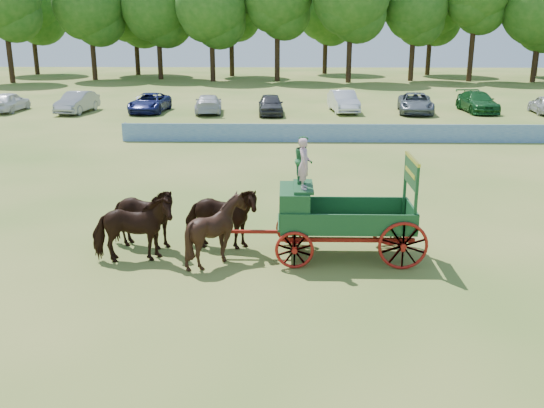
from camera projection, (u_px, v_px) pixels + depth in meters
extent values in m
plane|color=#9A8E45|center=(439.00, 258.00, 17.73)|extent=(160.00, 160.00, 0.00)
imported|color=black|center=(132.00, 230.00, 17.18)|extent=(2.46, 1.43, 1.95)
imported|color=black|center=(141.00, 218.00, 18.24)|extent=(2.49, 1.53, 1.95)
imported|color=black|center=(217.00, 230.00, 17.13)|extent=(1.91, 1.73, 1.96)
imported|color=black|center=(221.00, 218.00, 18.18)|extent=(2.39, 1.24, 1.95)
cube|color=#A11B10|center=(294.00, 237.00, 17.72)|extent=(0.12, 2.00, 0.12)
cube|color=#A11B10|center=(397.00, 238.00, 17.65)|extent=(0.12, 2.00, 0.12)
cube|color=#A11B10|center=(347.00, 240.00, 17.12)|extent=(3.80, 0.10, 0.12)
cube|color=#A11B10|center=(344.00, 227.00, 18.18)|extent=(3.80, 0.10, 0.12)
cube|color=#A11B10|center=(263.00, 232.00, 17.69)|extent=(2.80, 0.09, 0.09)
cube|color=#1B5228|center=(346.00, 224.00, 17.57)|extent=(3.80, 1.80, 0.10)
cube|color=#1B5228|center=(349.00, 224.00, 16.64)|extent=(3.80, 0.06, 0.55)
cube|color=#1B5228|center=(343.00, 206.00, 18.33)|extent=(3.80, 0.06, 0.55)
cube|color=#1B5228|center=(411.00, 215.00, 17.44)|extent=(0.06, 1.80, 0.55)
cube|color=#1B5228|center=(294.00, 206.00, 17.45)|extent=(0.85, 1.70, 1.05)
cube|color=#1B5228|center=(303.00, 187.00, 17.28)|extent=(0.55, 1.50, 0.08)
cube|color=#1B5228|center=(281.00, 212.00, 17.51)|extent=(0.10, 1.60, 0.65)
cube|color=#1B5228|center=(287.00, 222.00, 17.59)|extent=(0.55, 1.60, 0.06)
cube|color=#1B5228|center=(416.00, 201.00, 16.49)|extent=(0.08, 0.08, 1.80)
cube|color=#1B5228|center=(405.00, 186.00, 18.03)|extent=(0.08, 0.08, 1.80)
cube|color=#1B5228|center=(412.00, 173.00, 17.09)|extent=(0.07, 1.75, 0.75)
cube|color=gold|center=(412.00, 159.00, 16.97)|extent=(0.08, 1.80, 0.09)
cube|color=gold|center=(410.00, 173.00, 17.09)|extent=(0.02, 1.30, 0.12)
torus|color=#A11B10|center=(294.00, 250.00, 16.82)|extent=(1.09, 0.09, 1.09)
torus|color=#A11B10|center=(294.00, 228.00, 18.64)|extent=(1.09, 0.09, 1.09)
torus|color=#A11B10|center=(403.00, 246.00, 16.71)|extent=(1.39, 0.09, 1.39)
torus|color=#A11B10|center=(392.00, 224.00, 18.53)|extent=(1.39, 0.09, 1.39)
imported|color=#CA9BAE|center=(304.00, 164.00, 16.72)|extent=(0.34, 0.52, 1.43)
imported|color=#296F3A|center=(303.00, 159.00, 17.41)|extent=(0.51, 0.66, 1.36)
cube|color=#1E52A3|center=(346.00, 133.00, 34.84)|extent=(26.00, 0.08, 1.05)
imported|color=silver|center=(9.00, 102.00, 46.88)|extent=(1.96, 4.56, 1.53)
imported|color=gray|center=(77.00, 102.00, 46.28)|extent=(2.22, 4.99, 1.59)
imported|color=navy|center=(150.00, 103.00, 46.57)|extent=(2.69, 5.33, 1.45)
imported|color=silver|center=(208.00, 104.00, 46.19)|extent=(2.40, 5.00, 1.41)
imported|color=#333338|center=(271.00, 104.00, 45.32)|extent=(2.03, 4.58, 1.53)
imported|color=silver|center=(343.00, 101.00, 46.65)|extent=(2.25, 5.12, 1.64)
imported|color=slate|center=(416.00, 103.00, 46.15)|extent=(3.20, 5.71, 1.51)
imported|color=#144C1E|center=(477.00, 102.00, 46.69)|extent=(2.40, 5.40, 1.54)
cylinder|color=#382314|center=(10.00, 60.00, 69.30)|extent=(0.60, 0.60, 5.18)
cylinder|color=#382314|center=(94.00, 59.00, 73.11)|extent=(0.60, 0.60, 4.84)
sphere|color=#1D5015|center=(89.00, 3.00, 71.25)|extent=(8.53, 8.53, 8.53)
cylinder|color=#382314|center=(160.00, 59.00, 73.71)|extent=(0.60, 0.60, 4.78)
sphere|color=#1D5015|center=(157.00, 4.00, 71.88)|extent=(8.75, 8.75, 8.75)
cylinder|color=#382314|center=(213.00, 61.00, 71.05)|extent=(0.60, 0.60, 4.64)
sphere|color=#1D5015|center=(211.00, 6.00, 69.27)|extent=(8.29, 8.29, 8.29)
cylinder|color=#382314|center=(277.00, 58.00, 71.26)|extent=(0.60, 0.60, 5.27)
cylinder|color=#382314|center=(349.00, 59.00, 69.49)|extent=(0.60, 0.60, 5.23)
cylinder|color=#382314|center=(412.00, 61.00, 71.67)|extent=(0.60, 0.60, 4.69)
sphere|color=#1D5015|center=(415.00, 5.00, 69.87)|extent=(7.62, 7.62, 7.62)
cylinder|color=#382314|center=(471.00, 57.00, 70.89)|extent=(0.60, 0.60, 5.62)
cylinder|color=#382314|center=(535.00, 62.00, 69.99)|extent=(0.60, 0.60, 4.51)
sphere|color=#1D5015|center=(541.00, 7.00, 68.25)|extent=(8.74, 8.74, 8.74)
cylinder|color=#382314|center=(36.00, 55.00, 80.84)|extent=(0.60, 0.60, 4.95)
sphere|color=#1D5015|center=(30.00, 3.00, 78.94)|extent=(9.22, 9.22, 9.22)
cylinder|color=#382314|center=(137.00, 57.00, 80.07)|extent=(0.60, 0.60, 4.65)
sphere|color=#1D5015|center=(134.00, 7.00, 78.28)|extent=(9.04, 9.04, 9.04)
cylinder|color=#382314|center=(232.00, 57.00, 78.08)|extent=(0.60, 0.60, 4.95)
sphere|color=#1D5015|center=(231.00, 2.00, 76.17)|extent=(7.74, 7.74, 7.74)
cylinder|color=#382314|center=(325.00, 56.00, 81.93)|extent=(0.60, 0.60, 4.59)
sphere|color=#1D5015|center=(326.00, 9.00, 80.16)|extent=(8.14, 8.14, 8.14)
cylinder|color=#382314|center=(428.00, 57.00, 79.91)|extent=(0.60, 0.60, 4.70)
sphere|color=#1D5015|center=(432.00, 7.00, 78.10)|extent=(8.43, 8.43, 8.43)
cylinder|color=#382314|center=(537.00, 55.00, 77.89)|extent=(0.60, 0.60, 5.25)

